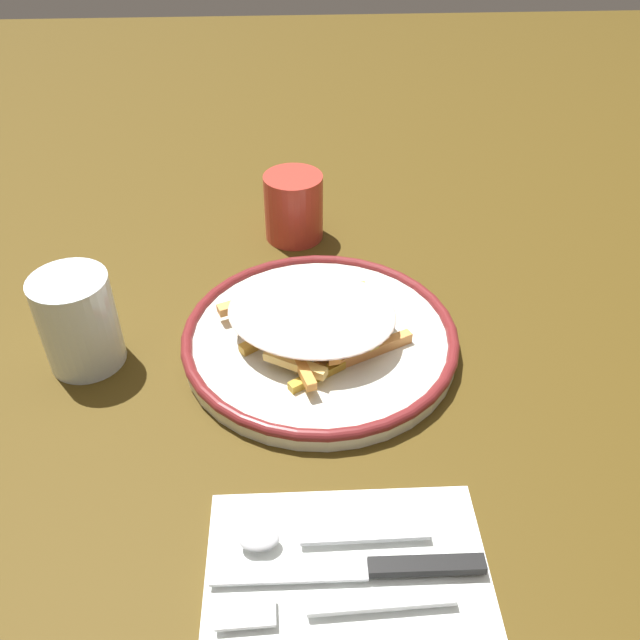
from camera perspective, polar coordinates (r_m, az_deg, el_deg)
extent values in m
plane|color=#48350F|center=(0.73, 0.00, -2.32)|extent=(2.60, 2.60, 0.00)
cylinder|color=silver|center=(0.72, 0.00, -1.79)|extent=(0.29, 0.29, 0.02)
torus|color=maroon|center=(0.71, 0.00, -1.24)|extent=(0.30, 0.30, 0.01)
cube|color=gold|center=(0.70, -0.24, -0.35)|extent=(0.09, 0.01, 0.01)
cube|color=#DFAB50|center=(0.73, -0.54, 0.54)|extent=(0.06, 0.08, 0.01)
cube|color=gold|center=(0.76, -2.10, 2.06)|extent=(0.05, 0.07, 0.01)
cube|color=#D68F49|center=(0.74, -5.39, 1.69)|extent=(0.05, 0.09, 0.01)
cube|color=orange|center=(0.68, 0.64, -1.65)|extent=(0.07, 0.02, 0.01)
cube|color=gold|center=(0.70, -4.38, -1.52)|extent=(0.05, 0.06, 0.01)
cube|color=gold|center=(0.72, -1.36, 0.67)|extent=(0.07, 0.03, 0.01)
cube|color=gold|center=(0.70, -0.05, 0.05)|extent=(0.05, 0.07, 0.01)
cube|color=gold|center=(0.66, -1.96, -3.18)|extent=(0.09, 0.04, 0.01)
cube|color=gold|center=(0.66, -0.25, -4.75)|extent=(0.04, 0.06, 0.01)
cube|color=gold|center=(0.71, -0.41, -0.01)|extent=(0.01, 0.06, 0.01)
cube|color=#C88342|center=(0.69, 0.67, -2.26)|extent=(0.07, 0.03, 0.01)
cube|color=#E0B462|center=(0.69, -2.42, -2.49)|extent=(0.06, 0.03, 0.01)
cube|color=#DEC351|center=(0.70, 2.44, -0.24)|extent=(0.09, 0.06, 0.01)
cube|color=gold|center=(0.71, -0.04, -0.01)|extent=(0.05, 0.05, 0.01)
cube|color=gold|center=(0.72, -1.30, 1.00)|extent=(0.03, 0.08, 0.01)
cube|color=#D89148|center=(0.69, 4.57, -2.49)|extent=(0.05, 0.09, 0.01)
cube|color=gold|center=(0.70, -0.57, -0.40)|extent=(0.09, 0.02, 0.01)
cube|color=#EBC262|center=(0.66, -2.13, -3.76)|extent=(0.04, 0.06, 0.01)
cube|color=gold|center=(0.69, -0.32, -2.21)|extent=(0.04, 0.06, 0.01)
cube|color=#E5B464|center=(0.70, -3.65, -0.36)|extent=(0.08, 0.07, 0.01)
cube|color=gold|center=(0.77, 1.06, 2.91)|extent=(0.02, 0.08, 0.01)
cube|color=#EDC350|center=(0.72, -0.27, 1.00)|extent=(0.07, 0.06, 0.01)
ellipsoid|color=beige|center=(0.70, -0.74, 0.82)|extent=(0.19, 0.21, 0.02)
cube|color=#285924|center=(0.69, -2.78, 0.74)|extent=(0.00, 0.00, 0.00)
cube|color=#30711D|center=(0.67, 4.10, -0.99)|extent=(0.00, 0.00, 0.00)
cube|color=#395E2A|center=(0.67, 4.66, -0.47)|extent=(0.00, 0.00, 0.00)
cube|color=#3A7320|center=(0.71, -0.06, 2.07)|extent=(0.00, 0.00, 0.00)
cube|color=#256A1E|center=(0.71, 2.38, 1.83)|extent=(0.00, 0.00, 0.00)
cube|color=#2E5831|center=(0.69, 0.60, 0.94)|extent=(0.00, 0.00, 0.00)
cube|color=#395F1F|center=(0.69, 0.03, 0.90)|extent=(0.00, 0.00, 0.00)
cube|color=#235A28|center=(0.69, -0.19, 0.82)|extent=(0.00, 0.00, 0.00)
cube|color=white|center=(0.55, 2.38, -20.83)|extent=(0.16, 0.22, 0.01)
cube|color=silver|center=(0.53, 5.23, -22.81)|extent=(0.02, 0.11, 0.01)
cube|color=silver|center=(0.53, -6.37, -23.59)|extent=(0.02, 0.04, 0.00)
cube|color=black|center=(0.55, 9.07, -19.94)|extent=(0.02, 0.09, 0.01)
cube|color=silver|center=(0.54, -2.66, -20.64)|extent=(0.02, 0.12, 0.00)
cube|color=silver|center=(0.56, 3.87, -17.88)|extent=(0.01, 0.10, 0.00)
ellipsoid|color=silver|center=(0.56, -5.21, -18.10)|extent=(0.02, 0.03, 0.01)
cylinder|color=silver|center=(0.72, -19.88, -0.12)|extent=(0.08, 0.08, 0.10)
cylinder|color=#B6362B|center=(0.89, -2.25, 9.60)|extent=(0.08, 0.08, 0.09)
torus|color=#B6362B|center=(0.92, -2.32, 11.13)|extent=(0.05, 0.01, 0.05)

